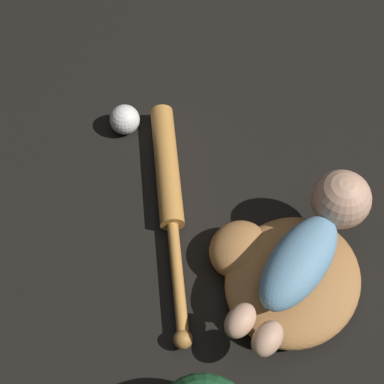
% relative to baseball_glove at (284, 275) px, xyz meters
% --- Properties ---
extents(ground_plane, '(6.00, 6.00, 0.00)m').
position_rel_baseball_glove_xyz_m(ground_plane, '(0.01, 0.03, -0.04)').
color(ground_plane, black).
extents(baseball_glove, '(0.34, 0.35, 0.08)m').
position_rel_baseball_glove_xyz_m(baseball_glove, '(0.00, 0.00, 0.00)').
color(baseball_glove, '#A8703D').
rests_on(baseball_glove, ground).
extents(baby_figure, '(0.40, 0.19, 0.11)m').
position_rel_baseball_glove_xyz_m(baby_figure, '(0.05, -0.01, 0.09)').
color(baby_figure, '#6693B2').
rests_on(baby_figure, baseball_glove).
extents(baseball_bat, '(0.35, 0.48, 0.05)m').
position_rel_baseball_glove_xyz_m(baseball_bat, '(-0.04, 0.30, -0.01)').
color(baseball_bat, '#C6843D').
rests_on(baseball_bat, ground).
extents(baseball, '(0.07, 0.07, 0.07)m').
position_rel_baseball_glove_xyz_m(baseball, '(-0.00, 0.50, -0.00)').
color(baseball, white).
rests_on(baseball, ground).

